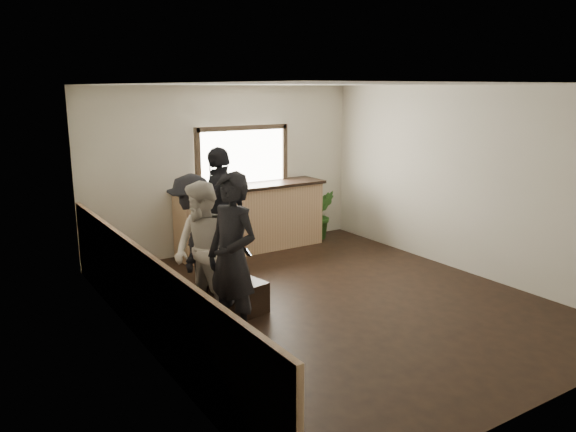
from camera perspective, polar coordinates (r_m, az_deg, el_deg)
ground at (r=7.52m, az=4.31°, el=-8.65°), size 5.00×6.00×0.01m
room_shell at (r=6.70m, az=-0.52°, el=1.80°), size 5.01×6.01×2.80m
bar_counter at (r=9.66m, az=-3.83°, el=0.23°), size 2.70×0.68×2.13m
sofa at (r=6.72m, az=-11.42°, el=-8.94°), size 0.78×1.99×0.58m
coffee_table at (r=7.26m, az=-5.65°, el=-7.81°), size 0.65×0.97×0.39m
cup_a at (r=7.27m, az=-7.59°, el=-5.82°), size 0.16×0.16×0.09m
cup_b at (r=7.13m, az=-4.41°, el=-6.12°), size 0.14×0.14×0.09m
potted_plant at (r=10.44m, az=3.39°, el=0.14°), size 0.58×0.50×0.91m
person_a at (r=6.19m, az=-5.67°, el=-4.23°), size 0.63×0.79×1.89m
person_b at (r=6.84m, az=-8.61°, el=-3.54°), size 0.80×0.93×1.68m
person_c at (r=7.49m, az=-9.63°, el=-2.14°), size 1.02×1.24×1.68m
person_d at (r=8.22m, az=-6.79°, el=0.26°), size 1.21×1.03×1.94m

